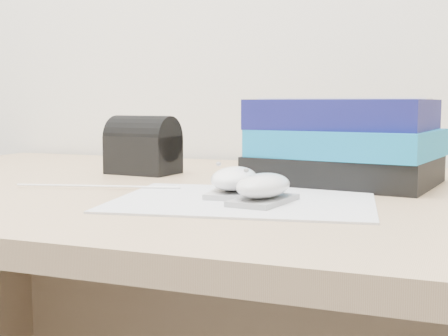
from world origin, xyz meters
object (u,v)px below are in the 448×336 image
at_px(desk, 307,336).
at_px(mouse_rear, 234,181).
at_px(mouse_front, 263,188).
at_px(pouch, 143,146).
at_px(book_stack, 346,142).

distance_m(desk, mouse_rear, 0.30).
height_order(mouse_front, pouch, pouch).
xyz_separation_m(desk, mouse_front, (-0.01, -0.20, 0.26)).
distance_m(desk, mouse_front, 0.32).
xyz_separation_m(desk, pouch, (-0.30, 0.04, 0.28)).
distance_m(mouse_rear, pouch, 0.31).
bearing_deg(mouse_rear, book_stack, 60.81).
distance_m(mouse_front, pouch, 0.38).
bearing_deg(pouch, book_stack, -0.17).
relative_size(desk, mouse_front, 15.11).
bearing_deg(mouse_rear, mouse_front, -40.17).
relative_size(desk, pouch, 13.14).
bearing_deg(book_stack, pouch, 179.83).
distance_m(mouse_rear, book_stack, 0.23).
relative_size(mouse_rear, book_stack, 0.37).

